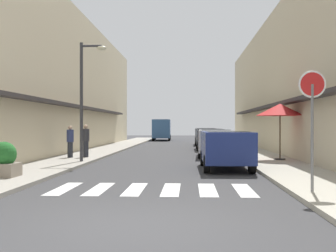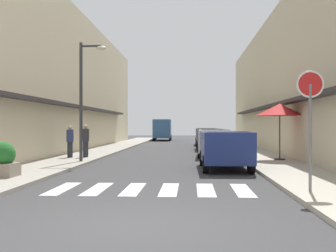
% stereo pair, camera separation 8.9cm
% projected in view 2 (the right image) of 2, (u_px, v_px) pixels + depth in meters
% --- Properties ---
extents(ground_plane, '(90.31, 90.31, 0.00)m').
position_uv_depth(ground_plane, '(173.00, 155.00, 23.20)').
color(ground_plane, '#38383A').
extents(sidewalk_left, '(2.48, 57.47, 0.12)m').
position_uv_depth(sidewalk_left, '(94.00, 153.00, 23.46)').
color(sidewalk_left, '#9E998E').
rests_on(sidewalk_left, ground_plane).
extents(sidewalk_right, '(2.48, 57.47, 0.12)m').
position_uv_depth(sidewalk_right, '(254.00, 154.00, 22.93)').
color(sidewalk_right, '#ADA899').
rests_on(sidewalk_right, ground_plane).
extents(building_row_left, '(5.50, 38.95, 8.87)m').
position_uv_depth(building_row_left, '(38.00, 81.00, 24.72)').
color(building_row_left, beige).
rests_on(building_row_left, ground_plane).
extents(building_row_right, '(5.50, 38.95, 8.46)m').
position_uv_depth(building_row_right, '(315.00, 83.00, 23.77)').
color(building_row_right, beige).
rests_on(building_row_right, ground_plane).
extents(crosswalk, '(5.20, 2.20, 0.01)m').
position_uv_depth(crosswalk, '(151.00, 189.00, 10.56)').
color(crosswalk, silver).
rests_on(crosswalk, ground_plane).
extents(parked_car_near, '(1.86, 4.02, 1.47)m').
position_uv_depth(parked_car_near, '(225.00, 145.00, 15.45)').
color(parked_car_near, navy).
rests_on(parked_car_near, ground_plane).
extents(parked_car_mid, '(1.93, 4.11, 1.47)m').
position_uv_depth(parked_car_mid, '(215.00, 140.00, 21.53)').
color(parked_car_mid, silver).
rests_on(parked_car_mid, ground_plane).
extents(parked_car_far, '(1.84, 4.26, 1.47)m').
position_uv_depth(parked_car_far, '(210.00, 137.00, 27.58)').
color(parked_car_far, black).
rests_on(parked_car_far, ground_plane).
extents(parked_car_distant, '(1.84, 4.46, 1.47)m').
position_uv_depth(parked_car_distant, '(206.00, 134.00, 34.52)').
color(parked_car_distant, '#4C5156').
rests_on(parked_car_distant, ground_plane).
extents(delivery_van, '(2.14, 5.46, 2.37)m').
position_uv_depth(delivery_van, '(162.00, 128.00, 45.84)').
color(delivery_van, '#33598C').
rests_on(delivery_van, ground_plane).
extents(round_street_sign, '(0.65, 0.07, 2.87)m').
position_uv_depth(round_street_sign, '(310.00, 99.00, 9.52)').
color(round_street_sign, slate).
rests_on(round_street_sign, sidewalk_right).
extents(street_lamp, '(1.19, 0.28, 5.20)m').
position_uv_depth(street_lamp, '(85.00, 88.00, 17.64)').
color(street_lamp, '#38383D').
rests_on(street_lamp, sidewalk_left).
extents(cafe_umbrella, '(2.17, 2.17, 2.57)m').
position_uv_depth(cafe_umbrella, '(280.00, 110.00, 18.35)').
color(cafe_umbrella, '#262626').
rests_on(cafe_umbrella, sidewalk_right).
extents(planter_corner, '(0.83, 0.83, 1.07)m').
position_uv_depth(planter_corner, '(3.00, 160.00, 12.33)').
color(planter_corner, gray).
rests_on(planter_corner, sidewalk_left).
extents(pedestrian_walking_near, '(0.34, 0.34, 1.57)m').
position_uv_depth(pedestrian_walking_near, '(70.00, 141.00, 19.73)').
color(pedestrian_walking_near, '#282B33').
rests_on(pedestrian_walking_near, sidewalk_left).
extents(pedestrian_walking_far, '(0.34, 0.34, 1.61)m').
position_uv_depth(pedestrian_walking_far, '(86.00, 140.00, 19.94)').
color(pedestrian_walking_far, '#282B33').
rests_on(pedestrian_walking_far, sidewalk_left).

